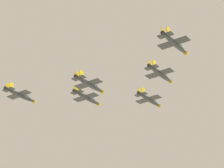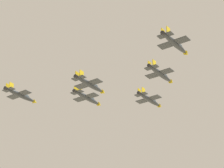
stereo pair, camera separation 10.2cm
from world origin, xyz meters
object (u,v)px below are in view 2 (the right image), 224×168
object	(u,v)px
jet_right_wingman	(161,74)
jet_left_outer	(21,95)
jet_right_outer	(175,43)
jet_left_wingman	(87,98)
jet_slot_rear	(90,84)
jet_lead	(150,100)

from	to	relation	value
jet_right_wingman	jet_left_outer	bearing A→B (deg)	111.22
jet_right_wingman	jet_right_outer	bearing A→B (deg)	-139.83
jet_left_wingman	jet_right_outer	size ratio (longest dim) A/B	1.05
jet_right_wingman	jet_slot_rear	distance (m)	24.56
jet_left_wingman	jet_right_outer	world-z (taller)	jet_left_wingman
jet_left_outer	jet_lead	bearing A→B (deg)	-39.26
jet_left_outer	jet_slot_rear	xyz separation A→B (m)	(20.03, -23.15, -4.63)
jet_lead	jet_left_outer	world-z (taller)	jet_lead
jet_right_wingman	jet_slot_rear	xyz separation A→B (m)	(-23.63, -0.21, -6.69)
jet_lead	jet_left_wingman	bearing A→B (deg)	140.31
jet_left_wingman	jet_slot_rear	world-z (taller)	jet_left_wingman
jet_left_outer	jet_right_outer	xyz separation A→B (m)	(40.06, -46.30, -0.37)
jet_left_wingman	jet_slot_rear	xyz separation A→B (m)	(-3.60, -23.36, -6.28)
jet_right_outer	jet_left_outer	bearing A→B (deg)	89.42
jet_left_wingman	jet_right_wingman	size ratio (longest dim) A/B	1.02
jet_left_outer	jet_left_wingman	bearing A→B (deg)	-39.26
jet_lead	jet_left_outer	distance (m)	47.40
jet_left_wingman	jet_left_outer	world-z (taller)	jet_left_wingman
jet_right_wingman	jet_right_outer	distance (m)	23.76
jet_right_wingman	jet_right_outer	size ratio (longest dim) A/B	1.02
jet_left_outer	jet_right_wingman	bearing A→B (deg)	-67.48
jet_left_outer	jet_slot_rear	world-z (taller)	jet_left_outer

